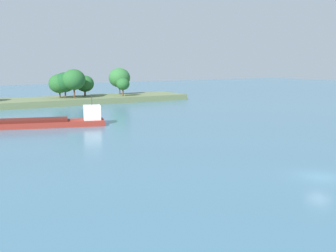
{
  "coord_description": "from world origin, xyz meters",
  "views": [
    {
      "loc": [
        -35.1,
        -26.77,
        12.07
      ],
      "look_at": [
        0.17,
        31.37,
        1.2
      ],
      "focal_mm": 42.88,
      "sensor_mm": 36.0,
      "label": 1
    }
  ],
  "objects": [
    {
      "name": "cargo_barge",
      "position": [
        -21.79,
        51.07,
        0.84
      ],
      "size": [
        35.63,
        15.23,
        5.62
      ],
      "color": "maroon",
      "rests_on": "ground"
    },
    {
      "name": "treeline_island",
      "position": [
        -2.72,
        89.09,
        3.14
      ],
      "size": [
        84.35,
        15.91,
        10.17
      ],
      "color": "#66754C",
      "rests_on": "ground"
    },
    {
      "name": "ground_plane",
      "position": [
        0.0,
        0.0,
        0.0
      ],
      "size": [
        400.0,
        400.0,
        0.0
      ],
      "primitive_type": "plane",
      "color": "teal"
    }
  ]
}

